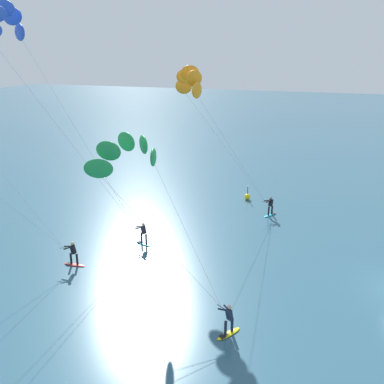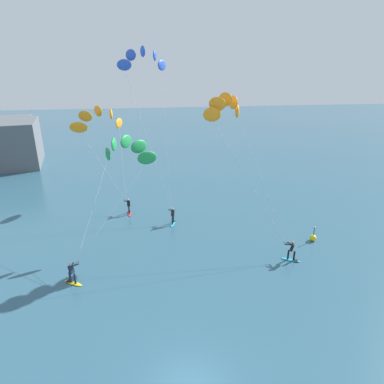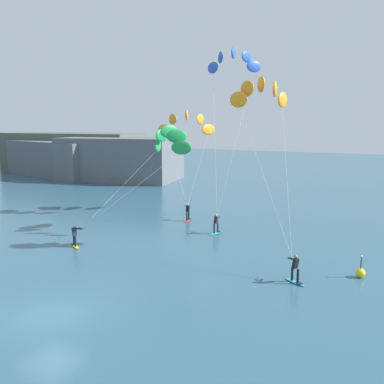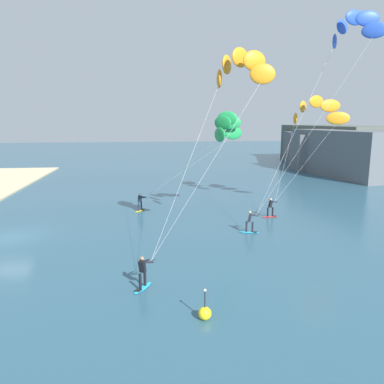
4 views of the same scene
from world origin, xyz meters
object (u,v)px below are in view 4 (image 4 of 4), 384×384
object	(u,v)px
kitesurfer_nearshore	(223,130)
kitesurfer_downwind	(314,114)
kitesurfer_far_out	(236,77)
marker_buoy	(205,313)
kitesurfer_mid_water	(350,35)

from	to	relation	value
kitesurfer_nearshore	kitesurfer_downwind	size ratio (longest dim) A/B	0.91
kitesurfer_far_out	kitesurfer_downwind	distance (m)	15.20
kitesurfer_far_out	marker_buoy	size ratio (longest dim) A/B	8.90
kitesurfer_mid_water	kitesurfer_far_out	bearing A→B (deg)	-58.16
kitesurfer_nearshore	marker_buoy	size ratio (longest dim) A/B	6.87
kitesurfer_downwind	marker_buoy	xyz separation A→B (m)	(18.49, -12.89, -8.52)
kitesurfer_mid_water	kitesurfer_downwind	distance (m)	7.50
kitesurfer_downwind	kitesurfer_nearshore	bearing A→B (deg)	-72.78
kitesurfer_far_out	kitesurfer_downwind	xyz separation A→B (m)	(-11.25, 10.05, -1.83)
kitesurfer_nearshore	marker_buoy	bearing A→B (deg)	-13.99
kitesurfer_mid_water	kitesurfer_far_out	size ratio (longest dim) A/B	1.32
kitesurfer_nearshore	kitesurfer_far_out	world-z (taller)	kitesurfer_far_out
kitesurfer_far_out	kitesurfer_downwind	bearing A→B (deg)	138.23
marker_buoy	kitesurfer_nearshore	bearing A→B (deg)	166.01
kitesurfer_nearshore	kitesurfer_downwind	bearing A→B (deg)	107.22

